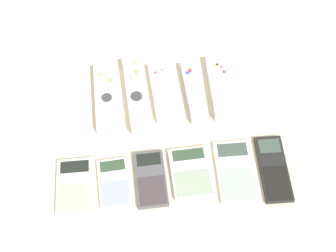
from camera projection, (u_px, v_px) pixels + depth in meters
ground_plane at (169, 138)px, 1.07m from camera, size 3.00×3.00×0.00m
remote_0 at (107, 98)px, 1.12m from camera, size 0.06×0.19×0.02m
remote_1 at (136, 94)px, 1.12m from camera, size 0.06×0.21×0.03m
remote_2 at (165, 92)px, 1.13m from camera, size 0.07×0.17×0.02m
remote_3 at (194, 92)px, 1.13m from camera, size 0.05×0.17×0.02m
remote_4 at (221, 87)px, 1.13m from camera, size 0.05×0.18×0.02m
calculator_0 at (75, 186)px, 1.00m from camera, size 0.08×0.13×0.01m
calculator_1 at (114, 183)px, 1.01m from camera, size 0.08×0.12×0.01m
calculator_2 at (151, 179)px, 1.01m from camera, size 0.07×0.13×0.01m
calculator_3 at (191, 172)px, 1.02m from camera, size 0.09×0.12×0.01m
calculator_4 at (235, 171)px, 1.02m from camera, size 0.08×0.15×0.01m
calculator_5 at (273, 169)px, 1.02m from camera, size 0.06×0.16×0.01m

